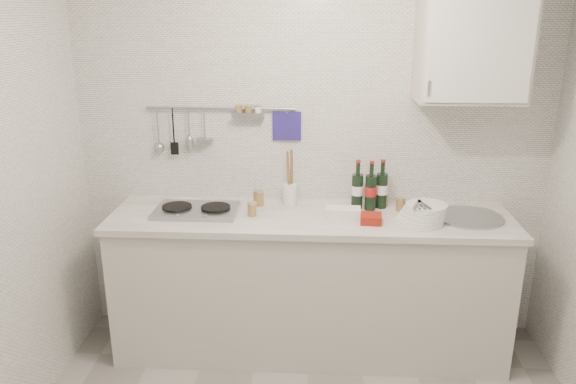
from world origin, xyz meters
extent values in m
cube|color=silver|center=(0.00, 1.40, 1.25)|extent=(3.00, 0.02, 2.50)
cube|color=beige|center=(0.00, 1.10, 0.44)|extent=(2.40, 0.60, 0.88)
cube|color=white|center=(0.00, 1.10, 0.90)|extent=(2.44, 0.64, 0.04)
cube|color=black|center=(0.00, 1.12, 0.05)|extent=(2.34, 0.52, 0.10)
cube|color=#93969B|center=(-0.70, 1.10, 0.94)|extent=(0.50, 0.32, 0.03)
cylinder|color=black|center=(-0.82, 1.10, 0.96)|extent=(0.18, 0.18, 0.01)
cylinder|color=black|center=(-0.58, 1.10, 0.96)|extent=(0.18, 0.18, 0.01)
cylinder|color=#93969B|center=(0.95, 1.10, 0.93)|extent=(0.40, 0.40, 0.02)
cylinder|color=#93969B|center=(0.95, 1.10, 0.87)|extent=(0.34, 0.34, 0.10)
cylinder|color=#93969B|center=(-0.58, 1.37, 1.52)|extent=(0.95, 0.02, 0.02)
cube|color=navy|center=(-0.16, 1.39, 1.41)|extent=(0.18, 0.02, 0.18)
cube|color=beige|center=(0.90, 1.22, 1.95)|extent=(0.60, 0.35, 0.70)
cube|color=white|center=(0.90, 1.04, 1.95)|extent=(0.56, 0.01, 0.66)
cylinder|color=#93969B|center=(0.64, 1.03, 1.70)|extent=(0.01, 0.01, 0.08)
cylinder|color=#436A99|center=(-0.81, 1.16, 0.93)|extent=(0.30, 0.30, 0.01)
cylinder|color=#436A99|center=(-0.80, 1.17, 0.94)|extent=(0.29, 0.29, 0.01)
cylinder|color=white|center=(0.64, 1.00, 0.93)|extent=(0.28, 0.28, 0.01)
cylinder|color=white|center=(0.64, 1.01, 0.94)|extent=(0.27, 0.27, 0.01)
cylinder|color=white|center=(0.65, 1.01, 0.95)|extent=(0.27, 0.27, 0.01)
cylinder|color=white|center=(0.66, 1.02, 0.97)|extent=(0.26, 0.26, 0.01)
cylinder|color=white|center=(0.66, 1.02, 0.98)|extent=(0.26, 0.26, 0.01)
cylinder|color=white|center=(0.67, 1.03, 0.99)|extent=(0.25, 0.25, 0.01)
cylinder|color=white|center=(0.68, 1.03, 1.01)|extent=(0.24, 0.24, 0.01)
cylinder|color=white|center=(0.68, 1.03, 1.02)|extent=(0.24, 0.24, 0.01)
cube|color=white|center=(0.20, 1.07, 0.95)|extent=(0.21, 0.11, 0.06)
cube|color=#A21E12|center=(0.36, 0.99, 0.95)|extent=(0.13, 0.13, 0.05)
cylinder|color=white|center=(-0.14, 1.29, 0.99)|extent=(0.09, 0.09, 0.13)
cylinder|color=olive|center=(-0.12, 1.29, 1.15)|extent=(0.02, 0.06, 0.27)
cylinder|color=olive|center=(-0.15, 1.30, 1.14)|extent=(0.03, 0.05, 0.24)
cylinder|color=olive|center=(-0.33, 1.26, 0.97)|extent=(0.07, 0.07, 0.09)
cylinder|color=tan|center=(-0.33, 1.26, 1.02)|extent=(0.07, 0.07, 0.01)
cylinder|color=olive|center=(0.46, 1.30, 0.96)|extent=(0.06, 0.06, 0.08)
cylinder|color=tan|center=(0.46, 1.30, 1.00)|extent=(0.07, 0.07, 0.01)
cylinder|color=olive|center=(0.56, 1.21, 0.96)|extent=(0.06, 0.06, 0.07)
cylinder|color=tan|center=(0.56, 1.21, 1.00)|extent=(0.06, 0.06, 0.01)
cylinder|color=olive|center=(-0.35, 1.07, 0.96)|extent=(0.05, 0.05, 0.08)
cylinder|color=tan|center=(-0.35, 1.07, 1.00)|extent=(0.06, 0.06, 0.01)
camera|label=1|loc=(0.04, -2.10, 2.11)|focal=35.00mm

